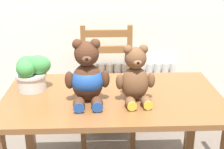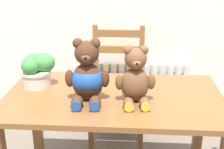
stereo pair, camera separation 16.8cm
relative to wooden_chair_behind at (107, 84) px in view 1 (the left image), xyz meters
name	(u,v)px [view 1 (the left image)]	position (x,y,z in m)	size (l,w,h in m)	color
radiator	(129,96)	(0.20, 0.24, -0.22)	(0.85, 0.10, 0.57)	silver
dining_table	(113,112)	(0.01, -0.73, 0.13)	(1.24, 0.71, 0.71)	brown
wooden_chair_behind	(107,84)	(0.00, 0.00, 0.00)	(0.43, 0.43, 0.93)	brown
teddy_bear_left	(87,77)	(-0.13, -0.79, 0.38)	(0.24, 0.25, 0.35)	#472819
teddy_bear_right	(135,77)	(0.13, -0.80, 0.37)	(0.22, 0.23, 0.31)	brown
potted_plant	(31,72)	(-0.46, -0.61, 0.34)	(0.21, 0.22, 0.21)	beige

